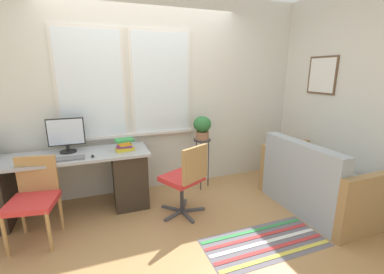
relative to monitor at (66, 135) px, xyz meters
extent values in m
plane|color=tan|center=(1.03, -0.43, -0.95)|extent=(14.00, 14.00, 0.00)
cube|color=silver|center=(1.03, 0.27, 0.40)|extent=(9.00, 0.06, 2.70)
cube|color=silver|center=(0.33, 0.23, 0.57)|extent=(0.84, 0.02, 1.40)
cube|color=white|center=(0.33, 0.22, 0.57)|extent=(0.77, 0.01, 1.33)
cube|color=silver|center=(1.23, 0.23, 0.57)|extent=(0.84, 0.02, 1.40)
cube|color=white|center=(1.23, 0.22, 0.57)|extent=(0.77, 0.01, 1.33)
cube|color=silver|center=(0.78, 0.23, -0.12)|extent=(1.80, 0.11, 0.04)
cube|color=silver|center=(3.37, -0.43, 0.40)|extent=(0.06, 9.00, 2.70)
cube|color=brown|center=(3.33, -0.50, 0.68)|extent=(0.02, 0.47, 0.51)
cube|color=white|center=(3.32, -0.50, 0.68)|extent=(0.01, 0.42, 0.46)
cube|color=#9EA3A8|center=(-0.06, -0.12, -0.23)|extent=(1.98, 0.62, 0.03)
cube|color=#33281E|center=(0.68, -0.12, -0.60)|extent=(0.40, 0.54, 0.70)
cylinder|color=black|center=(0.00, 0.00, -0.21)|extent=(0.19, 0.19, 0.02)
cylinder|color=black|center=(0.00, 0.00, -0.16)|extent=(0.04, 0.04, 0.08)
cube|color=black|center=(0.00, 0.00, 0.04)|extent=(0.41, 0.02, 0.33)
cube|color=silver|center=(0.00, -0.01, 0.04)|extent=(0.38, 0.01, 0.30)
cube|color=slate|center=(0.00, -0.29, -0.21)|extent=(0.40, 0.14, 0.02)
ellipsoid|color=black|center=(0.27, -0.31, -0.20)|extent=(0.03, 0.06, 0.03)
cube|color=yellow|center=(0.65, -0.19, -0.19)|extent=(0.23, 0.15, 0.04)
cube|color=purple|center=(0.64, -0.16, -0.16)|extent=(0.19, 0.12, 0.02)
cube|color=yellow|center=(0.66, -0.17, -0.14)|extent=(0.16, 0.12, 0.02)
cube|color=orange|center=(0.64, -0.18, -0.11)|extent=(0.16, 0.16, 0.03)
cube|color=green|center=(0.65, -0.17, -0.08)|extent=(0.23, 0.18, 0.03)
cylinder|color=#B2844C|center=(-0.53, -0.76, -0.74)|extent=(0.04, 0.04, 0.43)
cylinder|color=#B2844C|center=(-0.16, -0.83, -0.74)|extent=(0.04, 0.04, 0.43)
cylinder|color=#B2844C|center=(-0.46, -0.40, -0.74)|extent=(0.04, 0.04, 0.43)
cylinder|color=#B2844C|center=(-0.09, -0.46, -0.74)|extent=(0.04, 0.04, 0.43)
cube|color=red|center=(-0.31, -0.61, -0.52)|extent=(0.49, 0.47, 0.06)
cube|color=#B2844C|center=(-0.27, -0.40, -0.30)|extent=(0.39, 0.10, 0.38)
cube|color=#47474C|center=(1.11, -0.66, -0.93)|extent=(0.27, 0.16, 0.03)
cube|color=#47474C|center=(1.26, -0.74, -0.93)|extent=(0.08, 0.28, 0.03)
cube|color=#47474C|center=(1.38, -0.62, -0.93)|extent=(0.28, 0.08, 0.03)
cube|color=#47474C|center=(1.30, -0.47, -0.93)|extent=(0.16, 0.27, 0.03)
cube|color=#47474C|center=(1.14, -0.50, -0.93)|extent=(0.23, 0.23, 0.03)
cylinder|color=#333338|center=(1.24, -0.60, -0.72)|extent=(0.04, 0.04, 0.39)
cube|color=red|center=(1.24, -0.60, -0.50)|extent=(0.55, 0.54, 0.06)
cube|color=#B2844C|center=(1.34, -0.79, -0.27)|extent=(0.36, 0.21, 0.40)
cube|color=#9EA8B2|center=(2.88, -1.07, -0.72)|extent=(0.79, 1.17, 0.46)
cube|color=#9EA8B2|center=(2.57, -1.07, -0.28)|extent=(0.16, 1.17, 0.42)
cube|color=#A87F4C|center=(2.88, -1.70, -0.61)|extent=(0.79, 0.09, 0.69)
cube|color=#A87F4C|center=(2.88, -0.44, -0.61)|extent=(0.79, 0.09, 0.69)
cylinder|color=#333338|center=(1.74, -0.02, -0.22)|extent=(0.25, 0.25, 0.02)
cylinder|color=#333338|center=(1.84, -0.02, -0.59)|extent=(0.01, 0.01, 0.72)
cylinder|color=#333338|center=(1.69, 0.07, -0.59)|extent=(0.01, 0.01, 0.72)
cylinder|color=#333338|center=(1.69, -0.11, -0.59)|extent=(0.01, 0.01, 0.72)
cylinder|color=#9E6B4C|center=(1.74, -0.02, -0.16)|extent=(0.19, 0.19, 0.11)
ellipsoid|color=#2D7038|center=(1.74, -0.02, 0.01)|extent=(0.25, 0.25, 0.23)
cube|color=slate|center=(1.84, -1.44, -0.95)|extent=(1.25, 0.56, 0.01)
cube|color=#DBCC4C|center=(1.84, -1.65, -0.94)|extent=(1.23, 0.05, 0.00)
cube|color=#C63838|center=(1.84, -1.54, -0.94)|extent=(1.23, 0.05, 0.00)
cube|color=white|center=(1.84, -1.44, -0.94)|extent=(1.23, 0.05, 0.00)
cube|color=#C63838|center=(1.84, -1.34, -0.94)|extent=(1.23, 0.05, 0.00)
cube|color=#388E4C|center=(1.84, -1.24, -0.94)|extent=(1.23, 0.05, 0.00)
camera|label=1|loc=(0.37, -3.28, 0.73)|focal=24.00mm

